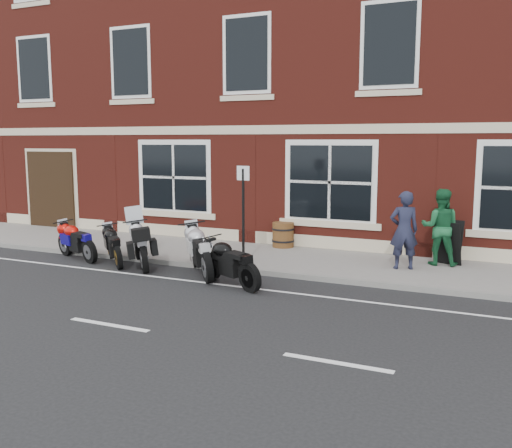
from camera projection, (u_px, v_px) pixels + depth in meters
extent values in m
plane|color=black|center=(199.00, 285.00, 12.36)|extent=(80.00, 80.00, 0.00)
cube|color=slate|center=(257.00, 257.00, 15.05)|extent=(30.00, 3.00, 0.12)
cube|color=slate|center=(229.00, 269.00, 13.63)|extent=(30.00, 0.16, 0.12)
cube|color=#5F1C14|center=(342.00, 61.00, 20.92)|extent=(24.00, 12.00, 12.00)
cylinder|color=black|center=(140.00, 248.00, 14.84)|extent=(0.54, 0.59, 0.67)
cylinder|color=black|center=(146.00, 259.00, 13.40)|extent=(0.54, 0.59, 0.67)
cube|color=black|center=(142.00, 239.00, 14.12)|extent=(0.74, 0.79, 0.23)
ellipsoid|color=silver|center=(141.00, 233.00, 14.25)|extent=(0.67, 0.69, 0.33)
cube|color=black|center=(143.00, 238.00, 13.71)|extent=(0.58, 0.61, 0.10)
cube|color=silver|center=(139.00, 215.00, 14.69)|extent=(0.36, 0.32, 0.47)
cylinder|color=black|center=(66.00, 244.00, 15.47)|extent=(0.61, 0.34, 0.61)
cylinder|color=black|center=(91.00, 251.00, 14.48)|extent=(0.61, 0.34, 0.61)
cube|color=black|center=(77.00, 235.00, 14.96)|extent=(0.79, 0.49, 0.21)
ellipsoid|color=#B90F07|center=(74.00, 231.00, 15.05)|extent=(0.62, 0.51, 0.30)
cube|color=black|center=(83.00, 234.00, 14.68)|extent=(0.58, 0.42, 0.09)
cylinder|color=black|center=(112.00, 248.00, 15.03)|extent=(0.51, 0.49, 0.59)
cylinder|color=black|center=(120.00, 257.00, 13.81)|extent=(0.51, 0.49, 0.59)
cube|color=black|center=(115.00, 240.00, 14.42)|extent=(0.69, 0.67, 0.20)
ellipsoid|color=black|center=(114.00, 235.00, 14.53)|extent=(0.61, 0.60, 0.30)
cube|color=black|center=(117.00, 239.00, 14.07)|extent=(0.54, 0.52, 0.09)
cylinder|color=black|center=(196.00, 253.00, 14.00)|extent=(0.58, 0.64, 0.72)
cylinder|color=black|center=(209.00, 267.00, 12.45)|extent=(0.58, 0.64, 0.72)
cube|color=black|center=(201.00, 243.00, 13.22)|extent=(0.79, 0.85, 0.25)
ellipsoid|color=#AEADB2|center=(200.00, 236.00, 13.36)|extent=(0.71, 0.74, 0.36)
cube|color=black|center=(205.00, 243.00, 12.78)|extent=(0.62, 0.66, 0.11)
cylinder|color=black|center=(212.00, 265.00, 12.82)|extent=(0.62, 0.40, 0.63)
cylinder|color=black|center=(251.00, 277.00, 11.71)|extent=(0.62, 0.40, 0.63)
cube|color=black|center=(229.00, 255.00, 12.25)|extent=(0.81, 0.57, 0.22)
ellipsoid|color=black|center=(225.00, 249.00, 12.35)|extent=(0.65, 0.57, 0.32)
cube|color=black|center=(240.00, 255.00, 11.94)|extent=(0.60, 0.48, 0.10)
imported|color=#1C1F34|center=(404.00, 230.00, 13.22)|extent=(0.79, 0.67, 1.83)
imported|color=#185630|center=(440.00, 227.00, 13.67)|extent=(0.95, 0.77, 1.84)
cylinder|color=#4D2714|center=(283.00, 235.00, 16.04)|extent=(0.60, 0.60, 0.70)
cylinder|color=black|center=(283.00, 241.00, 16.07)|extent=(0.63, 0.63, 0.05)
cylinder|color=black|center=(283.00, 229.00, 16.02)|extent=(0.63, 0.63, 0.05)
cylinder|color=black|center=(243.00, 218.00, 13.54)|extent=(0.06, 0.06, 2.32)
cube|color=silver|center=(243.00, 173.00, 13.38)|extent=(0.34, 0.06, 0.34)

